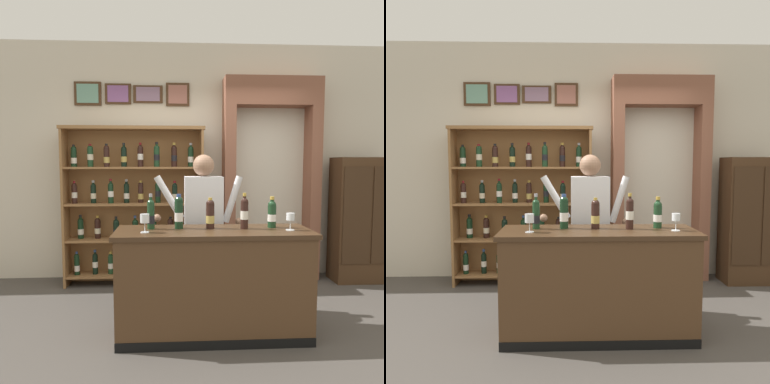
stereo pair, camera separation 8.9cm
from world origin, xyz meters
TOP-DOWN VIEW (x-y plane):
  - ground_plane at (0.00, 0.00)m, footprint 14.00×14.00m
  - back_wall at (-0.00, 1.76)m, footprint 12.00×0.19m
  - wine_shelf at (-0.84, 1.41)m, footprint 1.76×0.30m
  - archway_doorway at (0.94, 1.63)m, footprint 1.26×0.45m
  - side_cabinet at (2.12, 1.35)m, footprint 0.79×0.38m
  - tasting_counter at (-0.00, -0.00)m, footprint 1.72×0.56m
  - shopkeeper at (-0.04, 0.56)m, footprint 0.93×0.22m
  - tasting_bottle_super_tuscan at (-0.55, 0.07)m, footprint 0.07×0.07m
  - tasting_bottle_chianti at (-0.30, 0.08)m, footprint 0.08×0.08m
  - tasting_bottle_prosecco at (-0.02, 0.07)m, footprint 0.08×0.08m
  - tasting_bottle_rosso at (0.28, 0.04)m, footprint 0.07×0.07m
  - tasting_bottle_grappa at (0.54, 0.08)m, footprint 0.08×0.08m
  - wine_glass_left at (-0.59, -0.09)m, footprint 0.08×0.08m
  - wine_glass_spare at (0.67, -0.06)m, footprint 0.08×0.08m

SIDE VIEW (x-z plane):
  - ground_plane at x=0.00m, z-range -0.02..0.00m
  - tasting_counter at x=0.00m, z-range 0.00..0.95m
  - side_cabinet at x=2.12m, z-range 0.00..1.61m
  - shopkeeper at x=-0.04m, z-range 0.19..1.81m
  - wine_shelf at x=-0.84m, z-range 0.05..2.04m
  - wine_glass_spare at x=0.67m, z-range 0.99..1.14m
  - wine_glass_left at x=-0.59m, z-range 0.99..1.15m
  - tasting_bottle_grappa at x=0.54m, z-range 0.94..1.23m
  - tasting_bottle_prosecco at x=-0.02m, z-range 0.95..1.22m
  - tasting_bottle_super_tuscan at x=-0.55m, z-range 0.93..1.25m
  - tasting_bottle_rosso at x=0.28m, z-range 0.94..1.26m
  - tasting_bottle_chianti at x=-0.30m, z-range 0.95..1.26m
  - archway_doorway at x=0.94m, z-range 0.20..2.83m
  - back_wall at x=0.00m, z-range 0.00..3.10m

